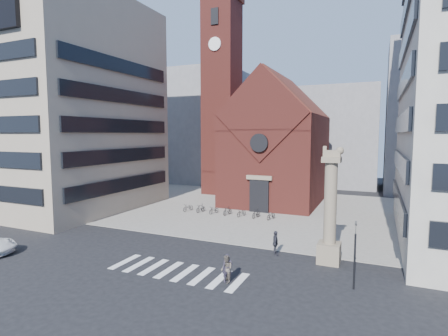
{
  "coord_description": "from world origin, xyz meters",
  "views": [
    {
      "loc": [
        13.09,
        -23.16,
        9.52
      ],
      "look_at": [
        -0.75,
        8.0,
        6.22
      ],
      "focal_mm": 28.0,
      "sensor_mm": 36.0,
      "label": 1
    }
  ],
  "objects_px": {
    "traffic_light": "(355,253)",
    "pedestrian_0": "(227,268)",
    "scooter_0": "(188,207)",
    "lion_column": "(330,217)",
    "pedestrian_2": "(275,243)",
    "pedestrian_1": "(227,269)"
  },
  "relations": [
    {
      "from": "pedestrian_2",
      "to": "scooter_0",
      "type": "relative_size",
      "value": 1.14
    },
    {
      "from": "lion_column",
      "to": "pedestrian_0",
      "type": "distance_m",
      "value": 8.68
    },
    {
      "from": "pedestrian_1",
      "to": "scooter_0",
      "type": "relative_size",
      "value": 1.06
    },
    {
      "from": "pedestrian_1",
      "to": "pedestrian_2",
      "type": "relative_size",
      "value": 0.93
    },
    {
      "from": "traffic_light",
      "to": "pedestrian_0",
      "type": "xyz_separation_m",
      "value": [
        -7.54,
        -2.17,
        -1.37
      ]
    },
    {
      "from": "pedestrian_0",
      "to": "scooter_0",
      "type": "distance_m",
      "value": 21.28
    },
    {
      "from": "pedestrian_2",
      "to": "scooter_0",
      "type": "xyz_separation_m",
      "value": [
        -14.16,
        10.9,
        -0.47
      ]
    },
    {
      "from": "traffic_light",
      "to": "pedestrian_0",
      "type": "bearing_deg",
      "value": -163.95
    },
    {
      "from": "pedestrian_0",
      "to": "scooter_0",
      "type": "xyz_separation_m",
      "value": [
        -12.7,
        17.07,
        -0.42
      ]
    },
    {
      "from": "lion_column",
      "to": "scooter_0",
      "type": "height_order",
      "value": "lion_column"
    },
    {
      "from": "traffic_light",
      "to": "scooter_0",
      "type": "relative_size",
      "value": 2.52
    },
    {
      "from": "pedestrian_1",
      "to": "pedestrian_2",
      "type": "distance_m",
      "value": 6.46
    },
    {
      "from": "pedestrian_2",
      "to": "pedestrian_0",
      "type": "bearing_deg",
      "value": 149.66
    },
    {
      "from": "lion_column",
      "to": "pedestrian_0",
      "type": "xyz_separation_m",
      "value": [
        -5.55,
        -6.17,
        -2.54
      ]
    },
    {
      "from": "pedestrian_1",
      "to": "pedestrian_2",
      "type": "bearing_deg",
      "value": 124.82
    },
    {
      "from": "pedestrian_2",
      "to": "scooter_0",
      "type": "bearing_deg",
      "value": 35.35
    },
    {
      "from": "traffic_light",
      "to": "scooter_0",
      "type": "bearing_deg",
      "value": 143.64
    },
    {
      "from": "traffic_light",
      "to": "lion_column",
      "type": "bearing_deg",
      "value": 116.46
    },
    {
      "from": "pedestrian_2",
      "to": "traffic_light",
      "type": "bearing_deg",
      "value": -140.37
    },
    {
      "from": "lion_column",
      "to": "pedestrian_2",
      "type": "height_order",
      "value": "lion_column"
    },
    {
      "from": "lion_column",
      "to": "pedestrian_2",
      "type": "relative_size",
      "value": 4.47
    },
    {
      "from": "pedestrian_0",
      "to": "pedestrian_2",
      "type": "relative_size",
      "value": 0.94
    }
  ]
}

